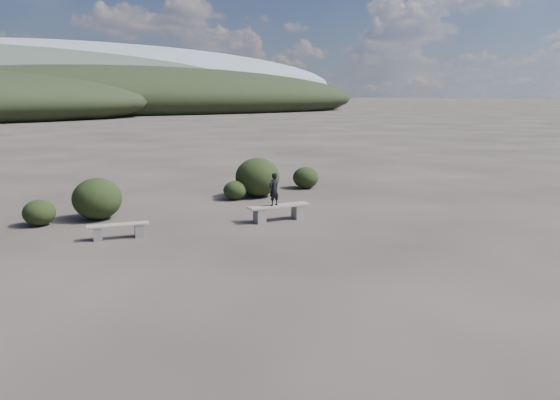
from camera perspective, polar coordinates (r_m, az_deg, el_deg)
ground at (r=11.98m, az=7.64°, el=-8.05°), size 1200.00×1200.00×0.00m
bench_left at (r=15.58m, az=-16.53°, el=-3.00°), size 1.67×0.75×0.41m
bench_right at (r=17.05m, az=-0.10°, el=-1.18°), size 2.04×0.69×0.50m
seated_person at (r=16.84m, az=-0.65°, el=1.13°), size 0.41×0.31×1.03m
shrub_a at (r=17.95m, az=-23.86°, el=-1.22°), size 0.96×0.96×0.79m
shrub_b at (r=18.15m, az=-18.57°, el=0.13°), size 1.53×1.53×1.31m
shrub_c at (r=20.56m, az=-4.72°, el=1.02°), size 0.89×0.89×0.71m
shrub_d at (r=21.10m, az=-2.37°, el=2.39°), size 1.72×1.72×1.50m
shrub_e at (r=23.03m, az=2.70°, el=2.35°), size 1.08×1.08×0.90m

